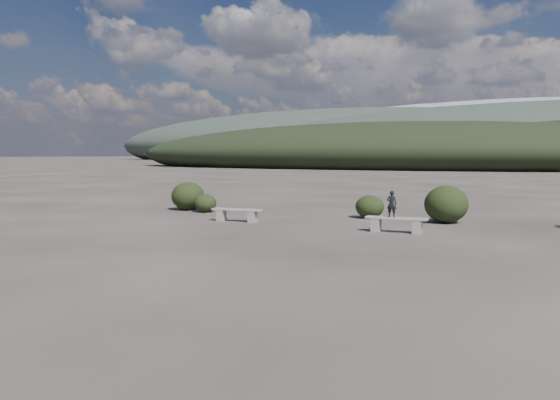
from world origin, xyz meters
The scene contains 9 objects.
ground centered at (0.00, 0.00, 0.00)m, with size 1200.00×1200.00×0.00m, color #2E2723.
bench_left centered at (-2.78, 5.81, 0.29)m, with size 1.96×0.67×0.48m.
bench_right centered at (3.30, 5.78, 0.30)m, with size 2.00×0.58×0.49m.
seated_person centered at (3.14, 5.77, 0.92)m, with size 0.31×0.20×0.85m, color black.
shrub_a centered at (-5.78, 7.96, 0.40)m, with size 0.97×0.97×0.79m, color black.
shrub_c centered at (1.23, 9.22, 0.45)m, with size 1.13×1.13×0.90m, color black.
shrub_d centered at (4.19, 9.10, 0.69)m, with size 1.57×1.57×1.37m, color black.
shrub_f centered at (-7.07, 8.41, 0.63)m, with size 1.49×1.49×1.26m, color black.
mountain_ridges centered at (-7.48, 339.06, 10.84)m, with size 500.00×400.00×56.00m.
Camera 1 is at (8.20, -11.27, 2.49)m, focal length 35.00 mm.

